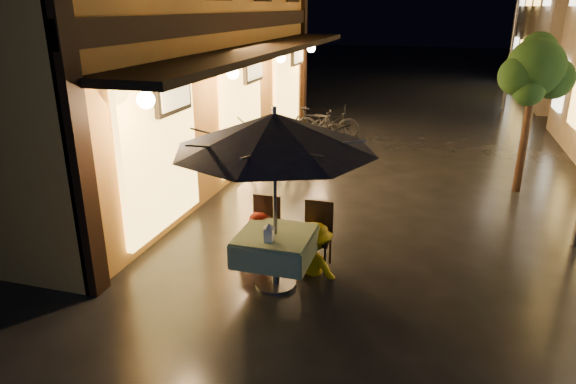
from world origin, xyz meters
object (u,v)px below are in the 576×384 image
(cafe_table, at_px, (275,246))
(table_lantern, at_px, (269,231))
(patio_umbrella, at_px, (274,132))
(person_orange, at_px, (258,214))
(bicycle_0, at_px, (270,156))
(person_yellow, at_px, (315,225))

(cafe_table, relative_size, table_lantern, 3.96)
(patio_umbrella, relative_size, person_orange, 1.61)
(patio_umbrella, distance_m, person_orange, 1.50)
(cafe_table, distance_m, person_orange, 0.70)
(bicycle_0, bearing_deg, cafe_table, -178.68)
(table_lantern, height_order, bicycle_0, table_lantern)
(cafe_table, relative_size, person_yellow, 0.69)
(table_lantern, distance_m, person_yellow, 0.92)
(cafe_table, distance_m, bicycle_0, 4.72)
(person_yellow, bearing_deg, bicycle_0, -45.75)
(cafe_table, bearing_deg, bicycle_0, 109.13)
(table_lantern, xyz_separation_m, person_yellow, (0.41, 0.80, -0.20))
(cafe_table, bearing_deg, table_lantern, -90.00)
(cafe_table, relative_size, patio_umbrella, 0.38)
(patio_umbrella, bearing_deg, bicycle_0, 109.13)
(cafe_table, xyz_separation_m, table_lantern, (0.00, -0.26, 0.33))
(cafe_table, bearing_deg, patio_umbrella, 90.00)
(bicycle_0, bearing_deg, table_lantern, -179.66)
(table_lantern, height_order, person_orange, person_orange)
(bicycle_0, bearing_deg, person_yellow, -171.28)
(table_lantern, bearing_deg, cafe_table, 90.00)
(cafe_table, distance_m, table_lantern, 0.42)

